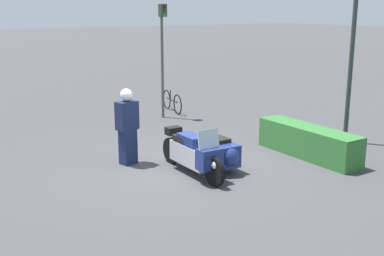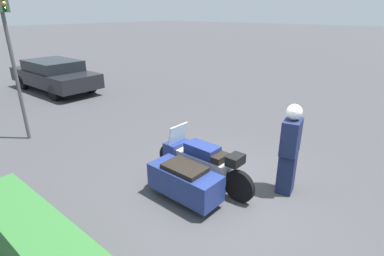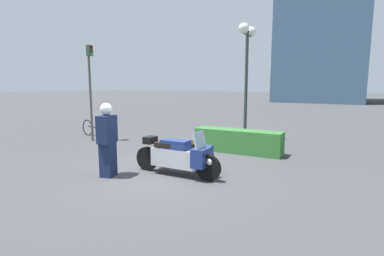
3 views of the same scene
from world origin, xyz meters
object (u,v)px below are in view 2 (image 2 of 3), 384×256
(hedge_bush_curbside, at_px, (33,240))
(parked_car_background, at_px, (54,74))
(police_motorcycle, at_px, (189,170))
(officer_rider, at_px, (290,148))
(traffic_light_near, at_px, (11,50))

(hedge_bush_curbside, relative_size, parked_car_background, 0.61)
(hedge_bush_curbside, bearing_deg, police_motorcycle, -99.23)
(officer_rider, bearing_deg, hedge_bush_curbside, -127.03)
(police_motorcycle, height_order, officer_rider, officer_rider)
(hedge_bush_curbside, height_order, parked_car_background, parked_car_background)
(police_motorcycle, bearing_deg, hedge_bush_curbside, 81.21)
(officer_rider, xyz_separation_m, hedge_bush_curbside, (1.89, 3.98, -0.57))
(police_motorcycle, xyz_separation_m, parked_car_background, (9.74, -2.19, 0.27))
(hedge_bush_curbside, xyz_separation_m, traffic_light_near, (4.66, -1.84, 2.03))
(officer_rider, distance_m, parked_car_background, 11.23)
(officer_rider, bearing_deg, parked_car_background, 163.46)
(officer_rider, relative_size, parked_car_background, 0.38)
(police_motorcycle, bearing_deg, parked_car_background, -12.21)
(parked_car_background, bearing_deg, officer_rider, 174.14)
(police_motorcycle, xyz_separation_m, hedge_bush_curbside, (0.45, 2.76, -0.08))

